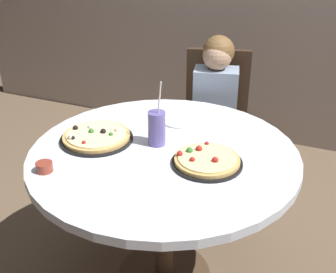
{
  "coord_description": "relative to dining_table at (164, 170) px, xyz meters",
  "views": [
    {
      "loc": [
        0.67,
        -1.56,
        1.7
      ],
      "look_at": [
        0.0,
        0.05,
        0.8
      ],
      "focal_mm": 46.59,
      "sensor_mm": 36.0,
      "label": 1
    }
  ],
  "objects": [
    {
      "name": "dining_table",
      "position": [
        0.0,
        0.0,
        0.0
      ],
      "size": [
        1.21,
        1.21,
        0.75
      ],
      "color": "silver",
      "rests_on": "ground_plane"
    },
    {
      "name": "chair_wooden",
      "position": [
        -0.02,
        0.89,
        -0.12
      ],
      "size": [
        0.49,
        0.49,
        0.95
      ],
      "color": "#382619",
      "rests_on": "ground_plane"
    },
    {
      "name": "diner_child",
      "position": [
        0.02,
        0.72,
        -0.17
      ],
      "size": [
        0.34,
        0.43,
        1.08
      ],
      "color": "#3F4766",
      "rests_on": "ground_plane"
    },
    {
      "name": "pizza_veggie",
      "position": [
        0.21,
        -0.03,
        0.11
      ],
      "size": [
        0.3,
        0.3,
        0.05
      ],
      "color": "black",
      "rests_on": "dining_table"
    },
    {
      "name": "pizza_cheese",
      "position": [
        -0.33,
        -0.02,
        0.11
      ],
      "size": [
        0.34,
        0.34,
        0.05
      ],
      "color": "black",
      "rests_on": "dining_table"
    },
    {
      "name": "soda_cup",
      "position": [
        -0.06,
        0.05,
        0.18
      ],
      "size": [
        0.08,
        0.08,
        0.31
      ],
      "color": "#6659A5",
      "rests_on": "dining_table"
    },
    {
      "name": "sauce_bowl",
      "position": [
        -0.39,
        -0.34,
        0.12
      ],
      "size": [
        0.07,
        0.07,
        0.04
      ],
      "primitive_type": "cylinder",
      "color": "brown",
      "rests_on": "dining_table"
    },
    {
      "name": "plate_small",
      "position": [
        -0.04,
        0.32,
        0.1
      ],
      "size": [
        0.18,
        0.18,
        0.01
      ],
      "primitive_type": "cylinder",
      "color": "white",
      "rests_on": "dining_table"
    }
  ]
}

